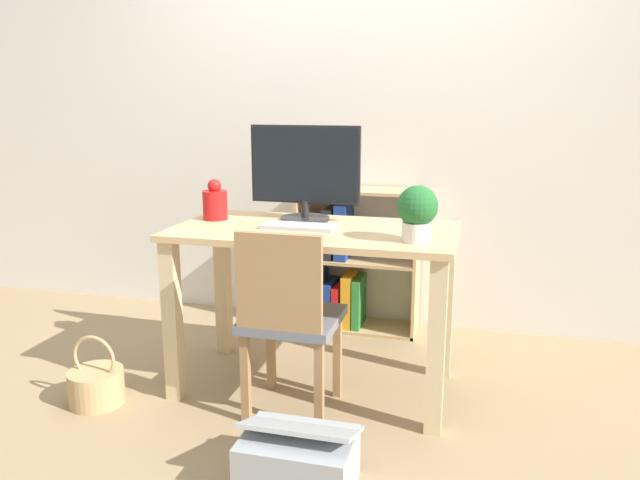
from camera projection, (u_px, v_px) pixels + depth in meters
ground_plane at (315, 385)px, 3.02m from camera, size 10.00×10.00×0.00m
wall_back at (359, 108)px, 3.66m from camera, size 8.00×0.05×2.60m
desk at (314, 261)px, 2.88m from camera, size 1.29×0.67×0.78m
monitor at (305, 170)px, 2.97m from camera, size 0.54×0.24×0.45m
keyboard at (299, 226)px, 2.84m from camera, size 0.34×0.14×0.02m
vase at (215, 203)px, 3.03m from camera, size 0.12×0.12×0.20m
potted_plant at (417, 211)px, 2.55m from camera, size 0.17×0.17×0.23m
chair at (288, 315)px, 2.64m from camera, size 0.40×0.40×0.84m
bookshelf at (340, 268)px, 3.73m from camera, size 0.71×0.28×0.85m
basket at (96, 385)px, 2.83m from camera, size 0.25×0.25×0.33m
storage_box at (298, 459)px, 2.22m from camera, size 0.40×0.34×0.26m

